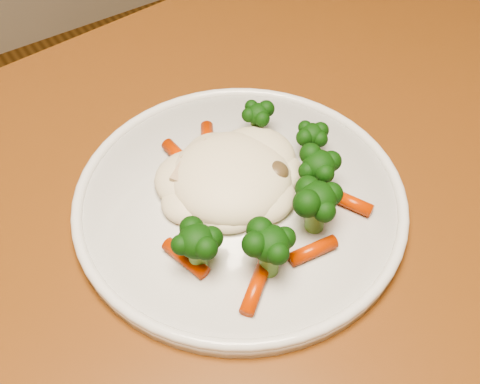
# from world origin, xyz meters

# --- Properties ---
(dining_table) EXTENTS (1.17, 0.83, 0.75)m
(dining_table) POSITION_xyz_m (-0.15, -0.01, 0.64)
(dining_table) COLOR brown
(dining_table) RESTS_ON ground
(plate) EXTENTS (0.30, 0.30, 0.01)m
(plate) POSITION_xyz_m (-0.19, 0.03, 0.76)
(plate) COLOR silver
(plate) RESTS_ON dining_table
(meal) EXTENTS (0.20, 0.20, 0.05)m
(meal) POSITION_xyz_m (-0.18, 0.02, 0.79)
(meal) COLOR beige
(meal) RESTS_ON plate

